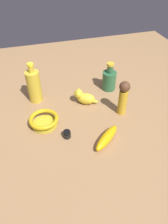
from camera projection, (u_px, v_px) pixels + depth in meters
ground at (84, 118)px, 1.10m from camera, size 2.00×2.00×0.00m
cat_figurine at (84, 97)px, 1.16m from camera, size 0.13×0.09×0.09m
banana at (107, 138)px, 0.96m from camera, size 0.17×0.15×0.05m
bottle_short at (109, 79)px, 1.26m from camera, size 0.08×0.08×0.17m
person_figure_adult at (123, 97)px, 1.06m from camera, size 0.06×0.06×0.19m
bottle_tall at (34, 86)px, 1.15m from camera, size 0.07×0.07×0.23m
nail_polish_jar at (67, 134)px, 0.99m from camera, size 0.04×0.04×0.04m
bowl at (44, 120)px, 1.04m from camera, size 0.15×0.15×0.05m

